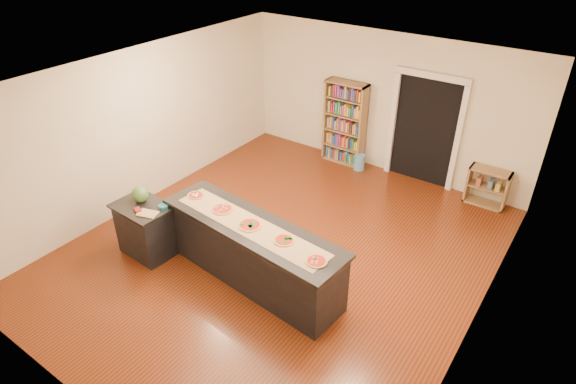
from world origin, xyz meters
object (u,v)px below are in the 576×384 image
Objects in this scene: side_counter at (146,229)px; low_shelf at (487,187)px; watermelon at (140,194)px; kitchen_island at (253,252)px; waste_bin at (359,162)px; bookshelf at (345,123)px.

low_shelf is at bearing 51.88° from side_counter.
watermelon is (-4.08, -4.45, 0.65)m from low_shelf.
waste_bin is (-0.33, 3.95, -0.32)m from kitchen_island.
side_counter is 1.24× the size of low_shelf.
bookshelf reaches higher than side_counter.
bookshelf is 5.22× the size of waste_bin.
bookshelf is 2.45× the size of low_shelf.
low_shelf is at bearing 0.05° from bookshelf.
watermelon reaches higher than low_shelf.
kitchen_island is at bearing -78.93° from bookshelf.
side_counter is (-1.77, -0.46, -0.05)m from kitchen_island.
kitchen_island is 4.64m from low_shelf.
side_counter is 4.64m from waste_bin.
low_shelf is (3.00, 0.00, -0.52)m from bookshelf.
bookshelf is at bearing 76.46° from watermelon.
kitchen_island is 3.33× the size of side_counter.
watermelon reaches higher than kitchen_island.
low_shelf is (3.97, 4.53, -0.08)m from side_counter.
watermelon is (-1.54, -4.32, 0.84)m from waste_bin.
side_counter is at bearing -102.07° from bookshelf.
watermelon is at bearing -103.54° from bookshelf.
watermelon is (-1.07, -4.45, 0.12)m from bookshelf.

